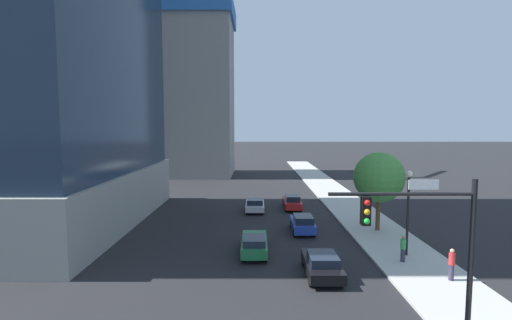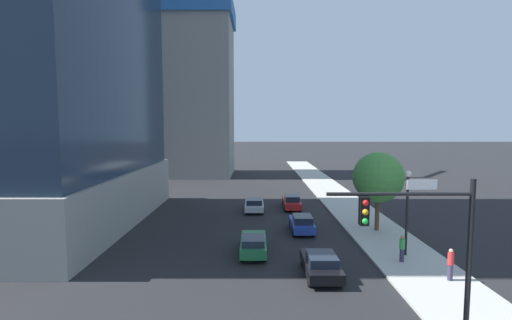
% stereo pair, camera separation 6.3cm
% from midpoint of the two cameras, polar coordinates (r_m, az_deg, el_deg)
% --- Properties ---
extents(sidewalk, '(4.92, 120.00, 0.15)m').
position_cam_midpoint_polar(sidewalk, '(33.70, 17.58, -10.02)').
color(sidewalk, '#B2AFA8').
rests_on(sidewalk, ground).
extents(construction_building, '(20.15, 13.71, 37.73)m').
position_cam_midpoint_polar(construction_building, '(68.76, -9.85, 11.48)').
color(construction_building, gray).
rests_on(construction_building, ground).
extents(traffic_light_pole, '(5.46, 0.48, 6.71)m').
position_cam_midpoint_polar(traffic_light_pole, '(15.42, 24.46, -10.43)').
color(traffic_light_pole, black).
rests_on(traffic_light_pole, sidewalk).
extents(street_lamp, '(0.44, 0.44, 5.71)m').
position_cam_midpoint_polar(street_lamp, '(26.83, 22.13, -5.66)').
color(street_lamp, black).
rests_on(street_lamp, sidewalk).
extents(street_tree, '(4.15, 4.15, 6.50)m').
position_cam_midpoint_polar(street_tree, '(32.41, 18.17, -2.54)').
color(street_tree, brown).
rests_on(street_tree, sidewalk).
extents(car_blue, '(1.78, 4.14, 1.49)m').
position_cam_midpoint_polar(car_blue, '(31.61, 7.05, -9.57)').
color(car_blue, '#233D9E').
rests_on(car_blue, ground).
extents(car_silver, '(1.88, 4.08, 1.35)m').
position_cam_midpoint_polar(car_silver, '(38.78, -0.24, -6.87)').
color(car_silver, '#B7B7BC').
rests_on(car_silver, ground).
extents(car_black, '(1.93, 4.49, 1.41)m').
position_cam_midpoint_polar(car_black, '(23.03, 9.93, -15.37)').
color(car_black, black).
rests_on(car_black, ground).
extents(car_green, '(1.75, 4.68, 1.43)m').
position_cam_midpoint_polar(car_green, '(26.29, -0.35, -12.65)').
color(car_green, '#1E6638').
rests_on(car_green, ground).
extents(car_red, '(1.73, 4.79, 1.47)m').
position_cam_midpoint_polar(car_red, '(40.32, 5.47, -6.38)').
color(car_red, red).
rests_on(car_red, ground).
extents(pedestrian_red_shirt, '(0.34, 0.34, 1.81)m').
position_cam_midpoint_polar(pedestrian_red_shirt, '(24.28, 27.60, -13.88)').
color(pedestrian_red_shirt, '#38334C').
rests_on(pedestrian_red_shirt, sidewalk).
extents(pedestrian_green_shirt, '(0.34, 0.34, 1.70)m').
position_cam_midpoint_polar(pedestrian_green_shirt, '(26.16, 21.43, -12.42)').
color(pedestrian_green_shirt, '#38334C').
rests_on(pedestrian_green_shirt, sidewalk).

